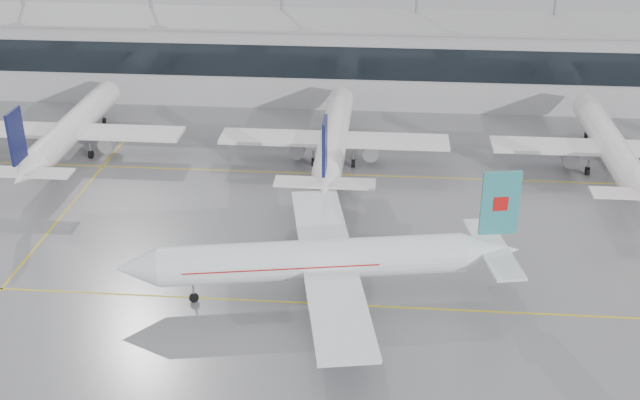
{
  "coord_description": "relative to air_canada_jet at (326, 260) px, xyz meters",
  "views": [
    {
      "loc": [
        6.37,
        -63.28,
        41.54
      ],
      "look_at": [
        0.0,
        12.0,
        5.0
      ],
      "focal_mm": 45.0,
      "sensor_mm": 36.0,
      "label": 1
    }
  ],
  "objects": [
    {
      "name": "parked_jet_d",
      "position": [
        33.54,
        32.11,
        -0.18
      ],
      "size": [
        29.64,
        36.96,
        11.72
      ],
      "rotation": [
        0.0,
        0.0,
        1.57
      ],
      "color": "white",
      "rests_on": "ground"
    },
    {
      "name": "light_masts",
      "position": [
        -1.46,
        66.42,
        9.46
      ],
      "size": [
        156.4,
        1.0,
        22.6
      ],
      "color": "gray",
      "rests_on": "ground"
    },
    {
      "name": "terminal_glass",
      "position": [
        -1.46,
        52.87,
        3.61
      ],
      "size": [
        180.0,
        0.2,
        5.0
      ],
      "primitive_type": "cube",
      "color": "black",
      "rests_on": "ground"
    },
    {
      "name": "taxi_line_north",
      "position": [
        -1.46,
        28.42,
        -3.88
      ],
      "size": [
        120.0,
        0.25,
        0.01
      ],
      "primitive_type": "cube",
      "color": "gold",
      "rests_on": "ground"
    },
    {
      "name": "parked_jet_b",
      "position": [
        -36.46,
        32.11,
        -0.18
      ],
      "size": [
        29.64,
        36.96,
        11.72
      ],
      "rotation": [
        0.0,
        0.0,
        1.57
      ],
      "color": "white",
      "rests_on": "ground"
    },
    {
      "name": "terminal_roof",
      "position": [
        -1.46,
        60.42,
        8.31
      ],
      "size": [
        182.0,
        16.0,
        0.4
      ],
      "primitive_type": "cube",
      "color": "gray",
      "rests_on": "ground"
    },
    {
      "name": "air_canada_jet",
      "position": [
        0.0,
        0.0,
        0.0
      ],
      "size": [
        38.13,
        31.25,
        12.2
      ],
      "rotation": [
        0.0,
        0.0,
        3.32
      ],
      "color": "white",
      "rests_on": "ground"
    },
    {
      "name": "parked_jet_c",
      "position": [
        -1.46,
        32.11,
        -0.18
      ],
      "size": [
        29.64,
        36.96,
        11.72
      ],
      "rotation": [
        0.0,
        0.0,
        1.57
      ],
      "color": "white",
      "rests_on": "ground"
    },
    {
      "name": "terminal",
      "position": [
        -1.46,
        60.42,
        2.11
      ],
      "size": [
        180.0,
        15.0,
        12.0
      ],
      "primitive_type": "cube",
      "color": "#A0A0A4",
      "rests_on": "ground"
    },
    {
      "name": "taxi_line_main",
      "position": [
        -1.46,
        -1.58,
        -3.88
      ],
      "size": [
        120.0,
        0.25,
        0.01
      ],
      "primitive_type": "cube",
      "color": "gold",
      "rests_on": "ground"
    },
    {
      "name": "ground",
      "position": [
        -1.46,
        -1.58,
        -3.89
      ],
      "size": [
        320.0,
        320.0,
        0.0
      ],
      "primitive_type": "plane",
      "color": "slate",
      "rests_on": "ground"
    },
    {
      "name": "taxi_line_cross",
      "position": [
        -31.46,
        13.42,
        -3.88
      ],
      "size": [
        0.25,
        60.0,
        0.01
      ],
      "primitive_type": "cube",
      "color": "gold",
      "rests_on": "ground"
    }
  ]
}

